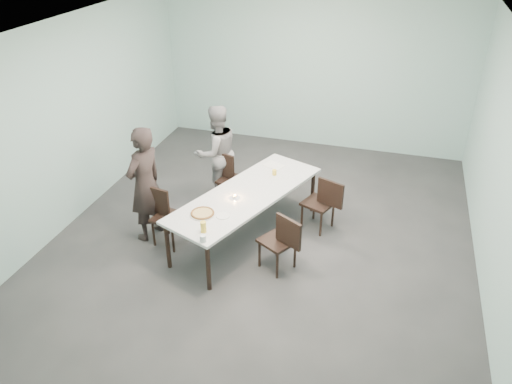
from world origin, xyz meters
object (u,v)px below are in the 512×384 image
(chair_far_left, at_px, (229,175))
(tealight, at_px, (235,197))
(chair_near_right, at_px, (282,239))
(pizza, at_px, (203,213))
(chair_far_right, at_px, (323,201))
(side_plate, at_px, (223,216))
(amber_tumbler, at_px, (274,172))
(chair_near_left, at_px, (164,212))
(diner_far, at_px, (217,152))
(diner_near, at_px, (145,184))
(water_tumbler, at_px, (203,238))
(table, at_px, (246,196))
(beer_glass, at_px, (203,227))

(chair_far_left, distance_m, tealight, 1.18)
(chair_near_right, bearing_deg, pizza, 35.55)
(chair_far_right, relative_size, side_plate, 4.83)
(chair_far_right, height_order, amber_tumbler, chair_far_right)
(chair_near_left, xyz_separation_m, side_plate, (0.99, -0.22, 0.25))
(chair_near_right, xyz_separation_m, chair_far_right, (0.35, 1.13, 0.00))
(chair_near_right, xyz_separation_m, tealight, (-0.80, 0.43, 0.27))
(chair_far_right, distance_m, amber_tumbler, 0.85)
(diner_far, xyz_separation_m, amber_tumbler, (1.08, -0.39, -0.01))
(diner_near, xyz_separation_m, pizza, (1.01, -0.33, -0.10))
(chair_far_left, bearing_deg, diner_far, 163.84)
(side_plate, distance_m, water_tumbler, 0.61)
(table, xyz_separation_m, chair_far_left, (-0.57, 0.87, -0.19))
(chair_far_right, xyz_separation_m, pizza, (-1.42, -1.22, 0.27))
(beer_glass, distance_m, tealight, 0.91)
(chair_near_left, xyz_separation_m, water_tumbler, (0.95, -0.82, 0.29))
(water_tumbler, distance_m, amber_tumbler, 1.97)
(diner_far, xyz_separation_m, tealight, (0.72, -1.22, -0.03))
(chair_near_right, bearing_deg, chair_far_left, -19.26)
(chair_near_left, relative_size, chair_far_right, 1.00)
(chair_near_right, height_order, tealight, chair_near_right)
(chair_far_left, bearing_deg, side_plate, -56.19)
(beer_glass, bearing_deg, chair_near_left, 144.24)
(tealight, bearing_deg, chair_far_left, 113.67)
(chair_near_left, height_order, chair_far_left, same)
(beer_glass, bearing_deg, diner_near, 148.78)
(chair_near_right, distance_m, diner_far, 2.27)
(table, bearing_deg, diner_far, 128.80)
(water_tumbler, bearing_deg, chair_near_left, 139.10)
(chair_near_right, xyz_separation_m, diner_near, (-2.08, 0.24, 0.37))
(chair_near_right, xyz_separation_m, pizza, (-1.07, -0.10, 0.27))
(diner_near, height_order, amber_tumbler, diner_near)
(water_tumbler, bearing_deg, chair_near_right, 38.53)
(chair_far_left, bearing_deg, water_tumbler, -61.72)
(chair_far_left, height_order, water_tumbler, chair_far_left)
(table, height_order, chair_near_left, chair_near_left)
(chair_far_right, height_order, water_tumbler, chair_far_right)
(chair_far_right, bearing_deg, tealight, 53.39)
(pizza, height_order, side_plate, pizza)
(water_tumbler, xyz_separation_m, amber_tumbler, (0.39, 1.93, -0.01))
(chair_far_left, distance_m, beer_glass, 2.01)
(diner_far, bearing_deg, amber_tumbler, 111.17)
(chair_far_right, distance_m, tealight, 1.37)
(diner_near, relative_size, amber_tumbler, 21.74)
(table, bearing_deg, chair_near_left, -157.52)
(chair_near_left, distance_m, beer_glass, 1.13)
(amber_tumbler, bearing_deg, diner_far, 160.24)
(chair_near_right, relative_size, diner_far, 0.54)
(water_tumbler, bearing_deg, pizza, 112.66)
(diner_far, bearing_deg, table, 79.73)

